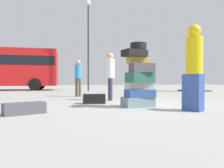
# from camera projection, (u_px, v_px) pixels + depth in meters

# --- Properties ---
(ground_plane) EXTENTS (80.00, 80.00, 0.00)m
(ground_plane) POSITION_uv_depth(u_px,v_px,m) (149.00, 106.00, 5.36)
(ground_plane) COLOR #9E9E99
(suitcase_tower) EXTENTS (0.89, 0.64, 1.62)m
(suitcase_tower) POSITION_uv_depth(u_px,v_px,m) (139.00, 80.00, 5.19)
(suitcase_tower) COLOR gray
(suitcase_tower) RESTS_ON ground
(suitcase_charcoal_right_side) EXTENTS (0.83, 0.54, 0.23)m
(suitcase_charcoal_right_side) POSITION_uv_depth(u_px,v_px,m) (24.00, 108.00, 4.04)
(suitcase_charcoal_right_side) COLOR #4C4C51
(suitcase_charcoal_right_side) RESTS_ON ground
(suitcase_black_left_side) EXTENTS (0.71, 0.51, 0.28)m
(suitcase_black_left_side) POSITION_uv_depth(u_px,v_px,m) (94.00, 99.00, 6.07)
(suitcase_black_left_side) COLOR black
(suitcase_black_left_side) RESTS_ON ground
(suitcase_navy_foreground_near) EXTENTS (0.40, 0.46, 0.80)m
(suitcase_navy_foreground_near) POSITION_uv_depth(u_px,v_px,m) (193.00, 92.00, 4.50)
(suitcase_navy_foreground_near) COLOR #334F99
(suitcase_navy_foreground_near) RESTS_ON ground
(person_bearded_onlooker) EXTENTS (0.30, 0.34, 1.64)m
(person_bearded_onlooker) POSITION_uv_depth(u_px,v_px,m) (110.00, 72.00, 7.12)
(person_bearded_onlooker) COLOR #3F334C
(person_bearded_onlooker) RESTS_ON ground
(person_tourist_with_camera) EXTENTS (0.30, 0.31, 1.59)m
(person_tourist_with_camera) POSITION_uv_depth(u_px,v_px,m) (78.00, 75.00, 8.99)
(person_tourist_with_camera) COLOR brown
(person_tourist_with_camera) RESTS_ON ground
(yellow_dummy_statue) EXTENTS (1.55, 1.55, 4.55)m
(yellow_dummy_statue) POSITION_uv_depth(u_px,v_px,m) (194.00, 61.00, 14.08)
(yellow_dummy_statue) COLOR yellow
(yellow_dummy_statue) RESTS_ON ground
(lamp_post) EXTENTS (0.36, 0.36, 6.49)m
(lamp_post) POSITION_uv_depth(u_px,v_px,m) (88.00, 32.00, 14.84)
(lamp_post) COLOR #333338
(lamp_post) RESTS_ON ground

